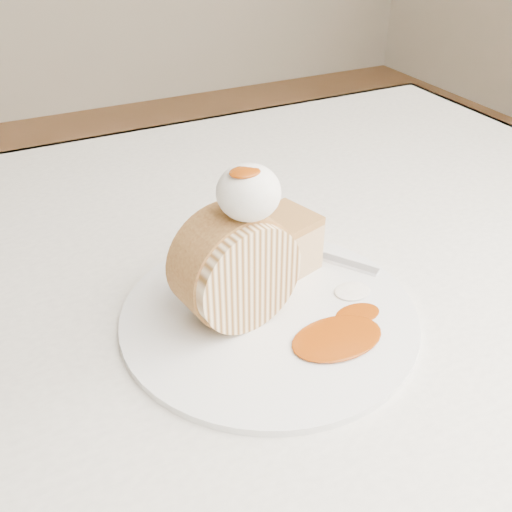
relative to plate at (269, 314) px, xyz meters
name	(u,v)px	position (x,y,z in m)	size (l,w,h in m)	color
table	(189,326)	(-0.05, 0.12, -0.09)	(1.40, 0.90, 0.75)	white
plate	(269,314)	(0.00, 0.00, 0.00)	(0.30, 0.30, 0.01)	white
roulade_slice	(236,268)	(-0.03, 0.01, 0.06)	(0.11, 0.11, 0.06)	#FFE2B1
cake_chunk	(283,246)	(0.05, 0.06, 0.03)	(0.07, 0.06, 0.06)	#B08242
whipped_cream	(249,192)	(-0.02, 0.01, 0.14)	(0.06, 0.06, 0.05)	white
caramel_drizzle	(245,165)	(-0.02, 0.00, 0.17)	(0.03, 0.02, 0.01)	#8D3505
caramel_pool	(337,338)	(0.04, -0.07, 0.01)	(0.09, 0.06, 0.00)	#8D3505
fork	(325,257)	(0.10, 0.06, 0.01)	(0.02, 0.18, 0.00)	silver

